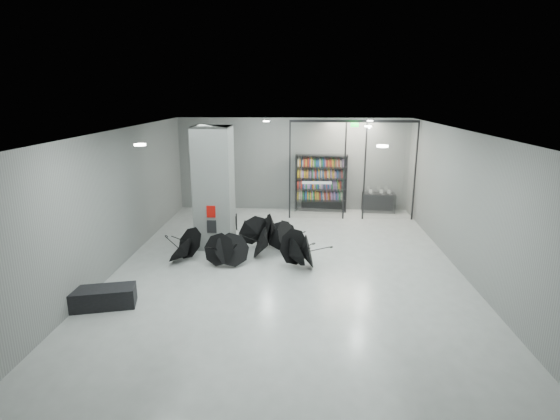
{
  "coord_description": "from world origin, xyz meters",
  "views": [
    {
      "loc": [
        0.36,
        -12.02,
        5.01
      ],
      "look_at": [
        -0.3,
        1.5,
        1.4
      ],
      "focal_mm": 28.2,
      "sensor_mm": 36.0,
      "label": 1
    }
  ],
  "objects_px": {
    "bookshelf": "(321,183)",
    "bench": "(103,297)",
    "umbrella_cluster": "(257,245)",
    "column": "(214,188)",
    "shop_counter": "(378,203)"
  },
  "relations": [
    {
      "from": "bench",
      "to": "bookshelf",
      "type": "relative_size",
      "value": 0.61
    },
    {
      "from": "column",
      "to": "bookshelf",
      "type": "distance_m",
      "value": 6.09
    },
    {
      "from": "bookshelf",
      "to": "umbrella_cluster",
      "type": "height_order",
      "value": "bookshelf"
    },
    {
      "from": "bookshelf",
      "to": "shop_counter",
      "type": "height_order",
      "value": "bookshelf"
    },
    {
      "from": "column",
      "to": "umbrella_cluster",
      "type": "xyz_separation_m",
      "value": [
        1.47,
        -0.86,
        -1.67
      ]
    },
    {
      "from": "bench",
      "to": "umbrella_cluster",
      "type": "distance_m",
      "value": 4.99
    },
    {
      "from": "bench",
      "to": "shop_counter",
      "type": "distance_m",
      "value": 12.26
    },
    {
      "from": "bench",
      "to": "bookshelf",
      "type": "xyz_separation_m",
      "value": [
        5.61,
        9.3,
        0.99
      ]
    },
    {
      "from": "column",
      "to": "bookshelf",
      "type": "bearing_deg",
      "value": 51.87
    },
    {
      "from": "bookshelf",
      "to": "bench",
      "type": "bearing_deg",
      "value": -116.55
    },
    {
      "from": "bench",
      "to": "shop_counter",
      "type": "relative_size",
      "value": 1.07
    },
    {
      "from": "bench",
      "to": "shop_counter",
      "type": "xyz_separation_m",
      "value": [
        8.1,
        9.19,
        0.18
      ]
    },
    {
      "from": "shop_counter",
      "to": "umbrella_cluster",
      "type": "height_order",
      "value": "umbrella_cluster"
    },
    {
      "from": "umbrella_cluster",
      "to": "bookshelf",
      "type": "bearing_deg",
      "value": 68.09
    },
    {
      "from": "column",
      "to": "bench",
      "type": "relative_size",
      "value": 2.67
    }
  ]
}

